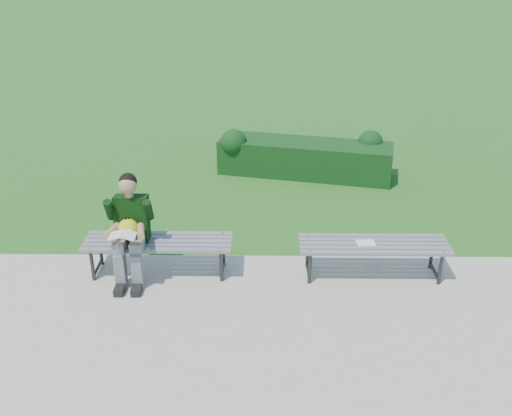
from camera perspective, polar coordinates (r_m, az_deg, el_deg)
ground at (r=7.53m, az=0.61°, el=-4.92°), size 80.00×80.00×0.00m
walkway at (r=6.07m, az=0.56°, el=-13.13°), size 30.00×3.50×0.02m
hedge at (r=10.11m, az=4.77°, el=5.17°), size 3.10×1.39×0.81m
bench_left at (r=7.07m, az=-9.75°, el=-3.61°), size 1.80×0.50×0.46m
bench_right at (r=7.06m, az=11.68°, el=-3.84°), size 1.80×0.50×0.46m
seated_boy at (r=6.91m, az=-12.51°, el=-1.76°), size 0.56×0.76×1.31m
paper_sheet at (r=7.01m, az=10.91°, el=-3.44°), size 0.23×0.18×0.01m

